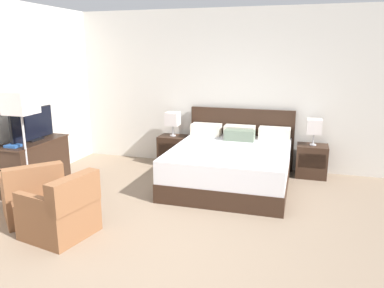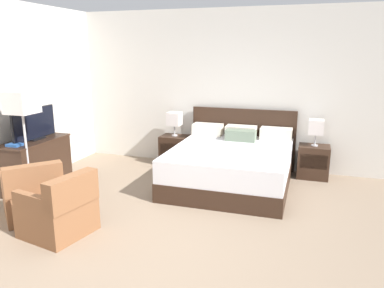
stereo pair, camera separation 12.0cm
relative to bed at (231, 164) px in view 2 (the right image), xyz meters
name	(u,v)px [view 2 (the right image)]	position (x,y,z in m)	size (l,w,h in m)	color
ground_plane	(147,252)	(-0.42, -2.34, -0.34)	(10.10, 10.10, 0.00)	#84705B
wall_back	(222,89)	(-0.42, 1.05, 1.08)	(6.66, 0.06, 2.83)	beige
wall_left	(17,96)	(-3.19, -0.96, 1.08)	(0.06, 5.17, 2.83)	beige
bed	(231,164)	(0.00, 0.00, 0.00)	(1.87, 2.08, 1.09)	#332116
nightstand_left	(175,150)	(-1.25, 0.76, -0.06)	(0.51, 0.40, 0.55)	#332116
nightstand_right	(313,162)	(1.25, 0.76, -0.06)	(0.51, 0.40, 0.55)	#332116
table_lamp_left	(174,119)	(-1.25, 0.76, 0.54)	(0.24, 0.24, 0.45)	#B7B7BC
table_lamp_right	(316,127)	(1.25, 0.76, 0.54)	(0.24, 0.24, 0.45)	#B7B7BC
dresser	(36,163)	(-2.87, -1.08, 0.06)	(0.53, 1.14, 0.77)	#332116
tv	(34,124)	(-2.87, -1.03, 0.67)	(0.18, 0.89, 0.49)	black
book_red_cover	(14,145)	(-2.86, -1.47, 0.46)	(0.20, 0.15, 0.04)	#234C8E
armchair_by_window	(33,196)	(-2.18, -1.96, -0.05)	(0.97, 0.97, 0.76)	brown
armchair_companion	(60,211)	(-1.55, -2.27, -0.05)	(0.81, 0.80, 0.76)	brown
floor_lamp	(22,108)	(-2.62, -1.51, 1.00)	(0.36, 0.36, 1.57)	#B7B7BC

